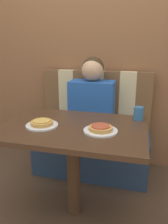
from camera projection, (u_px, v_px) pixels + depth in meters
name	position (u px, v px, depth m)	size (l,w,h in m)	color
ground_plane	(74.00, 211.00, 1.75)	(12.00, 12.00, 0.00)	#4C3828
wall_back	(99.00, 43.00, 2.24)	(7.00, 0.05, 2.60)	brown
booth_seat	(92.00, 151.00, 2.27)	(1.13, 0.50, 0.44)	navy
booth_backrest	(96.00, 99.00, 2.31)	(1.13, 0.09, 0.59)	brown
dining_table	(73.00, 138.00, 1.57)	(1.02, 0.72, 0.73)	#422B1C
person	(92.00, 98.00, 2.11)	(0.42, 0.26, 0.74)	#2356B2
plate_left	(42.00, 125.00, 1.53)	(0.23, 0.23, 0.01)	white
plate_right	(101.00, 131.00, 1.43)	(0.23, 0.23, 0.01)	white
pizza_left	(42.00, 123.00, 1.53)	(0.16, 0.16, 0.03)	#C68E47
pizza_right	(101.00, 128.00, 1.43)	(0.16, 0.16, 0.03)	#C68E47
drinking_cup	(139.00, 113.00, 1.65)	(0.08, 0.08, 0.10)	#2D669E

